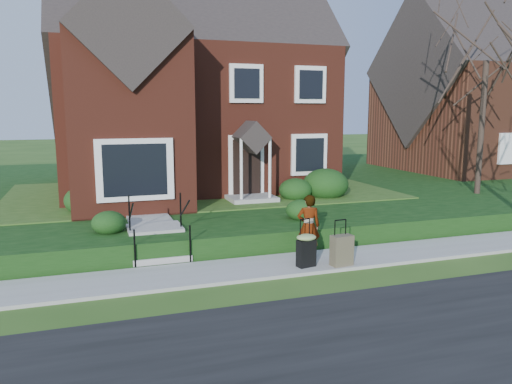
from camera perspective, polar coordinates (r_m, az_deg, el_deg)
name	(u,v)px	position (r m, az deg, el deg)	size (l,w,h in m)	color
ground	(275,268)	(11.98, 2.15, -8.63)	(120.00, 120.00, 0.00)	#2D5119
street	(399,370)	(7.87, 15.98, -18.93)	(60.00, 6.00, 0.01)	black
sidewalk	(275,266)	(11.97, 2.15, -8.44)	(60.00, 1.60, 0.08)	#9E9B93
terrace	(272,184)	(23.26, 1.80, 0.91)	(44.00, 20.00, 0.60)	black
walkway	(143,209)	(16.02, -12.74, -1.94)	(1.20, 6.00, 0.06)	#9E9B93
main_house	(185,71)	(20.68, -8.12, 13.57)	(10.40, 10.20, 9.40)	maroon
neighbour_house	(484,81)	(29.57, 24.60, 11.49)	(9.40, 8.00, 9.20)	brown
front_steps	(157,238)	(12.99, -11.22, -5.19)	(1.40, 2.02, 1.50)	#9E9B93
foundation_shrubs	(244,190)	(16.56, -1.35, 0.22)	(9.68, 4.38, 1.15)	black
woman	(309,226)	(12.42, 6.03, -3.87)	(0.57, 0.38, 1.57)	#999999
suitcase_black	(306,248)	(11.73, 5.76, -6.41)	(0.53, 0.46, 1.13)	black
suitcase_olive	(342,250)	(11.94, 9.77, -6.58)	(0.53, 0.33, 1.09)	brown
tree_gap	(487,48)	(20.48, 24.93, 14.74)	(5.33, 5.33, 7.62)	#423228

